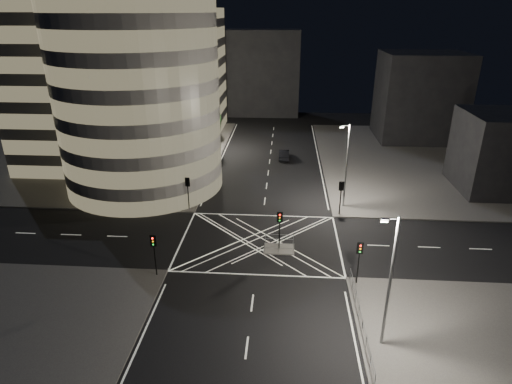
# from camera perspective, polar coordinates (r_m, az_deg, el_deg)

# --- Properties ---
(ground) EXTENTS (120.00, 120.00, 0.00)m
(ground) POSITION_cam_1_polar(r_m,az_deg,el_deg) (44.16, 0.51, -6.60)
(ground) COLOR black
(ground) RESTS_ON ground
(sidewalk_far_left) EXTENTS (42.00, 42.00, 0.15)m
(sidewalk_far_left) POSITION_cam_1_polar(r_m,az_deg,el_deg) (75.59, -20.73, 4.87)
(sidewalk_far_left) COLOR #4C4947
(sidewalk_far_left) RESTS_ON ground
(sidewalk_far_right) EXTENTS (42.00, 42.00, 0.15)m
(sidewalk_far_right) POSITION_cam_1_polar(r_m,az_deg,el_deg) (73.82, 25.06, 3.75)
(sidewalk_far_right) COLOR #4C4947
(sidewalk_far_right) RESTS_ON ground
(central_island) EXTENTS (3.00, 2.00, 0.15)m
(central_island) POSITION_cam_1_polar(r_m,az_deg,el_deg) (42.77, 3.08, -7.59)
(central_island) COLOR slate
(central_island) RESTS_ON ground
(office_tower_curved) EXTENTS (30.00, 29.00, 27.20)m
(office_tower_curved) POSITION_cam_1_polar(r_m,az_deg,el_deg) (62.15, -18.32, 13.49)
(office_tower_curved) COLOR gray
(office_tower_curved) RESTS_ON sidewalk_far_left
(office_block_rear) EXTENTS (24.00, 16.00, 22.00)m
(office_block_rear) POSITION_cam_1_polar(r_m,az_deg,el_deg) (84.52, -13.22, 15.30)
(office_block_rear) COLOR gray
(office_block_rear) RESTS_ON sidewalk_far_left
(building_right_far) EXTENTS (14.00, 12.00, 15.00)m
(building_right_far) POSITION_cam_1_polar(r_m,az_deg,el_deg) (83.00, 20.99, 11.81)
(building_right_far) COLOR black
(building_right_far) RESTS_ON sidewalk_far_right
(building_right_near) EXTENTS (10.00, 10.00, 10.00)m
(building_right_near) POSITION_cam_1_polar(r_m,az_deg,el_deg) (63.19, 29.93, 4.66)
(building_right_near) COLOR black
(building_right_near) RESTS_ON sidewalk_far_right
(building_far_end) EXTENTS (18.00, 8.00, 18.00)m
(building_far_end) POSITION_cam_1_polar(r_m,az_deg,el_deg) (97.31, 0.26, 15.58)
(building_far_end) COLOR black
(building_far_end) RESTS_ON ground
(tree_a) EXTENTS (4.84, 4.84, 6.91)m
(tree_a) POSITION_cam_1_polar(r_m,az_deg,el_deg) (52.03, -10.49, 2.96)
(tree_a) COLOR black
(tree_a) RESTS_ON sidewalk_far_left
(tree_b) EXTENTS (4.82, 4.82, 8.02)m
(tree_b) POSITION_cam_1_polar(r_m,az_deg,el_deg) (57.21, -9.15, 6.08)
(tree_b) COLOR black
(tree_b) RESTS_ON sidewalk_far_left
(tree_c) EXTENTS (4.44, 4.44, 6.84)m
(tree_c) POSITION_cam_1_polar(r_m,az_deg,el_deg) (63.09, -7.92, 6.87)
(tree_c) COLOR black
(tree_c) RESTS_ON sidewalk_far_left
(tree_d) EXTENTS (5.32, 5.32, 7.78)m
(tree_d) POSITION_cam_1_polar(r_m,az_deg,el_deg) (68.64, -6.95, 8.64)
(tree_d) COLOR black
(tree_d) RESTS_ON sidewalk_far_left
(tree_e) EXTENTS (3.83, 3.83, 6.52)m
(tree_e) POSITION_cam_1_polar(r_m,az_deg,el_deg) (74.46, -6.09, 9.51)
(tree_e) COLOR black
(tree_e) RESTS_ON sidewalk_far_left
(traffic_signal_fl) EXTENTS (0.55, 0.22, 4.00)m
(traffic_signal_fl) POSITION_cam_1_polar(r_m,az_deg,el_deg) (50.14, -9.08, 0.60)
(traffic_signal_fl) COLOR black
(traffic_signal_fl) RESTS_ON sidewalk_far_left
(traffic_signal_nl) EXTENTS (0.55, 0.22, 4.00)m
(traffic_signal_nl) POSITION_cam_1_polar(r_m,az_deg,el_deg) (38.39, -13.45, -7.23)
(traffic_signal_nl) COLOR black
(traffic_signal_nl) RESTS_ON sidewalk_near_left
(traffic_signal_fr) EXTENTS (0.55, 0.22, 4.00)m
(traffic_signal_fr) POSITION_cam_1_polar(r_m,az_deg,el_deg) (49.34, 11.27, 0.04)
(traffic_signal_fr) COLOR black
(traffic_signal_fr) RESTS_ON sidewalk_far_right
(traffic_signal_nr) EXTENTS (0.55, 0.22, 4.00)m
(traffic_signal_nr) POSITION_cam_1_polar(r_m,az_deg,el_deg) (37.34, 13.61, -8.18)
(traffic_signal_nr) COLOR black
(traffic_signal_nr) RESTS_ON sidewalk_near_right
(traffic_signal_island) EXTENTS (0.55, 0.22, 4.00)m
(traffic_signal_island) POSITION_cam_1_polar(r_m,az_deg,el_deg) (41.39, 3.17, -4.22)
(traffic_signal_island) COLOR black
(traffic_signal_island) RESTS_ON central_island
(street_lamp_left_near) EXTENTS (1.25, 0.25, 10.00)m
(street_lamp_left_near) POSITION_cam_1_polar(r_m,az_deg,el_deg) (54.14, -8.74, 5.30)
(street_lamp_left_near) COLOR slate
(street_lamp_left_near) RESTS_ON sidewalk_far_left
(street_lamp_left_far) EXTENTS (1.25, 0.25, 10.00)m
(street_lamp_left_far) POSITION_cam_1_polar(r_m,az_deg,el_deg) (71.16, -5.68, 9.78)
(street_lamp_left_far) COLOR slate
(street_lamp_left_far) RESTS_ON sidewalk_far_left
(street_lamp_right_far) EXTENTS (1.25, 0.25, 10.00)m
(street_lamp_right_far) POSITION_cam_1_polar(r_m,az_deg,el_deg) (50.52, 11.94, 3.74)
(street_lamp_right_far) COLOR slate
(street_lamp_right_far) RESTS_ON sidewalk_far_right
(street_lamp_right_near) EXTENTS (1.25, 0.25, 10.00)m
(street_lamp_right_near) POSITION_cam_1_polar(r_m,az_deg,el_deg) (30.14, 17.36, -11.00)
(street_lamp_right_near) COLOR slate
(street_lamp_right_near) RESTS_ON sidewalk_near_right
(railing_near_right) EXTENTS (0.06, 11.70, 1.10)m
(railing_near_right) POSITION_cam_1_polar(r_m,az_deg,el_deg) (34.20, 13.78, -16.03)
(railing_near_right) COLOR slate
(railing_near_right) RESTS_ON sidewalk_near_right
(railing_island_south) EXTENTS (2.80, 0.06, 1.10)m
(railing_island_south) POSITION_cam_1_polar(r_m,az_deg,el_deg) (41.68, 3.08, -7.49)
(railing_island_south) COLOR slate
(railing_island_south) RESTS_ON central_island
(railing_island_north) EXTENTS (2.80, 0.06, 1.10)m
(railing_island_north) POSITION_cam_1_polar(r_m,az_deg,el_deg) (43.23, 3.13, -6.27)
(railing_island_north) COLOR slate
(railing_island_north) RESTS_ON central_island
(sedan) EXTENTS (1.55, 4.43, 1.46)m
(sedan) POSITION_cam_1_polar(r_m,az_deg,el_deg) (68.18, 3.75, 5.04)
(sedan) COLOR black
(sedan) RESTS_ON ground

